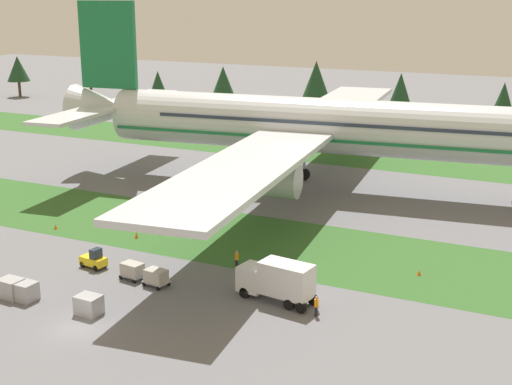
{
  "coord_description": "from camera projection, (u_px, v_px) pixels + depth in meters",
  "views": [
    {
      "loc": [
        35.02,
        -40.0,
        25.29
      ],
      "look_at": [
        1.37,
        29.07,
        4.0
      ],
      "focal_mm": 50.31,
      "sensor_mm": 36.0,
      "label": 1
    }
  ],
  "objects": [
    {
      "name": "ground_plane",
      "position": [
        78.0,
        328.0,
        56.19
      ],
      "size": [
        400.0,
        400.0,
        0.0
      ],
      "primitive_type": "plane",
      "color": "slate"
    },
    {
      "name": "grass_strip_near",
      "position": [
        227.0,
        236.0,
        77.67
      ],
      "size": [
        320.0,
        16.35,
        0.01
      ],
      "primitive_type": "cube",
      "color": "#336028",
      "rests_on": "ground"
    },
    {
      "name": "grass_strip_far",
      "position": [
        357.0,
        156.0,
        116.39
      ],
      "size": [
        320.0,
        16.35,
        0.01
      ],
      "primitive_type": "cube",
      "color": "#336028",
      "rests_on": "ground"
    },
    {
      "name": "airliner",
      "position": [
        313.0,
        125.0,
        93.99
      ],
      "size": [
        72.01,
        88.8,
        24.47
      ],
      "rotation": [
        0.0,
        0.0,
        -1.45
      ],
      "color": "silver",
      "rests_on": "ground"
    },
    {
      "name": "baggage_tug",
      "position": [
        94.0,
        260.0,
        68.46
      ],
      "size": [
        2.76,
        1.66,
        1.97
      ],
      "rotation": [
        0.0,
        0.0,
        1.43
      ],
      "color": "yellow",
      "rests_on": "ground"
    },
    {
      "name": "cargo_dolly_lead",
      "position": [
        132.0,
        270.0,
        65.71
      ],
      "size": [
        2.39,
        1.8,
        1.55
      ],
      "rotation": [
        0.0,
        0.0,
        1.43
      ],
      "color": "#A3A3A8",
      "rests_on": "ground"
    },
    {
      "name": "cargo_dolly_second",
      "position": [
        156.0,
        276.0,
        64.14
      ],
      "size": [
        2.39,
        1.8,
        1.55
      ],
      "rotation": [
        0.0,
        0.0,
        1.43
      ],
      "color": "#A3A3A8",
      "rests_on": "ground"
    },
    {
      "name": "catering_truck",
      "position": [
        277.0,
        279.0,
        60.75
      ],
      "size": [
        7.2,
        3.19,
        3.58
      ],
      "rotation": [
        0.0,
        0.0,
        1.44
      ],
      "color": "silver",
      "rests_on": "ground"
    },
    {
      "name": "ground_crew_marshaller",
      "position": [
        237.0,
        259.0,
        68.37
      ],
      "size": [
        0.49,
        0.36,
        1.74
      ],
      "rotation": [
        0.0,
        0.0,
        5.74
      ],
      "color": "black",
      "rests_on": "ground"
    },
    {
      "name": "ground_crew_loader",
      "position": [
        316.0,
        305.0,
        58.09
      ],
      "size": [
        0.36,
        0.56,
        1.74
      ],
      "rotation": [
        0.0,
        0.0,
        4.79
      ],
      "color": "black",
      "rests_on": "ground"
    },
    {
      "name": "uld_container_0",
      "position": [
        25.0,
        291.0,
        61.26
      ],
      "size": [
        2.07,
        1.69,
        1.6
      ],
      "primitive_type": "cube",
      "rotation": [
        0.0,
        0.0,
        -0.05
      ],
      "color": "#A3A3A8",
      "rests_on": "ground"
    },
    {
      "name": "uld_container_1",
      "position": [
        11.0,
        288.0,
        61.78
      ],
      "size": [
        2.1,
        1.73,
        1.67
      ],
      "primitive_type": "cube",
      "rotation": [
        0.0,
        0.0,
        -0.06
      ],
      "color": "#A3A3A8",
      "rests_on": "ground"
    },
    {
      "name": "uld_container_2",
      "position": [
        89.0,
        305.0,
        58.56
      ],
      "size": [
        2.05,
        1.66,
        1.59
      ],
      "primitive_type": "cube",
      "rotation": [
        0.0,
        0.0,
        -0.03
      ],
      "color": "#A3A3A8",
      "rests_on": "ground"
    },
    {
      "name": "taxiway_marker_0",
      "position": [
        136.0,
        235.0,
        76.89
      ],
      "size": [
        0.44,
        0.44,
        0.68
      ],
      "primitive_type": "cone",
      "color": "orange",
      "rests_on": "ground"
    },
    {
      "name": "taxiway_marker_1",
      "position": [
        55.0,
        227.0,
        79.91
      ],
      "size": [
        0.44,
        0.44,
        0.54
      ],
      "primitive_type": "cone",
      "color": "orange",
      "rests_on": "ground"
    },
    {
      "name": "taxiway_marker_2",
      "position": [
        168.0,
        230.0,
        78.53
      ],
      "size": [
        0.44,
        0.44,
        0.69
      ],
      "primitive_type": "cone",
      "color": "orange",
      "rests_on": "ground"
    },
    {
      "name": "taxiway_marker_3",
      "position": [
        419.0,
        273.0,
        66.71
      ],
      "size": [
        0.44,
        0.44,
        0.53
      ],
      "primitive_type": "cone",
      "color": "orange",
      "rests_on": "ground"
    },
    {
      "name": "distant_tree_line",
      "position": [
        444.0,
        93.0,
        138.77
      ],
      "size": [
        203.64,
        10.74,
        11.97
      ],
      "color": "#4C3823",
      "rests_on": "ground"
    }
  ]
}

